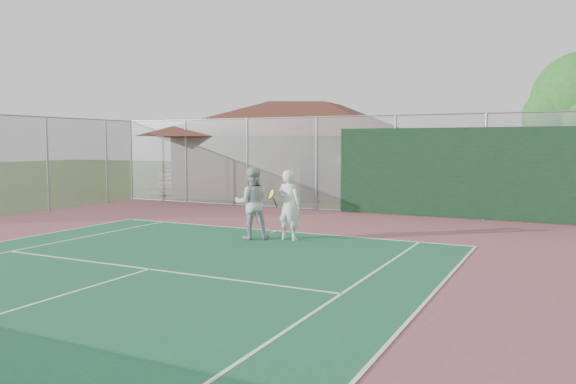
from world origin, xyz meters
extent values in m
cylinder|color=gray|center=(-10.00, 17.00, 1.75)|extent=(0.08, 0.08, 3.50)
cylinder|color=gray|center=(-7.00, 17.00, 1.75)|extent=(0.08, 0.08, 3.50)
cylinder|color=gray|center=(-4.00, 17.00, 1.75)|extent=(0.08, 0.08, 3.50)
cylinder|color=gray|center=(-1.00, 17.00, 1.75)|extent=(0.08, 0.08, 3.50)
cylinder|color=gray|center=(2.00, 17.00, 1.75)|extent=(0.08, 0.08, 3.50)
cylinder|color=gray|center=(5.00, 17.00, 1.75)|extent=(0.08, 0.08, 3.50)
cylinder|color=gray|center=(0.00, 17.00, 3.50)|extent=(20.00, 0.05, 0.05)
cylinder|color=gray|center=(0.00, 17.00, 0.05)|extent=(20.00, 0.05, 0.05)
cube|color=#999EA0|center=(0.00, 17.00, 1.75)|extent=(20.00, 0.02, 3.50)
cube|color=black|center=(5.00, 16.95, 1.55)|extent=(10.00, 0.04, 3.00)
cylinder|color=gray|center=(-10.00, 15.50, 1.75)|extent=(0.08, 0.08, 3.50)
cylinder|color=gray|center=(-10.00, 12.50, 1.75)|extent=(0.08, 0.08, 3.50)
cube|color=#999EA0|center=(-10.00, 12.50, 1.75)|extent=(0.02, 9.00, 3.50)
cube|color=tan|center=(-4.27, 23.22, 1.41)|extent=(12.94, 10.40, 2.82)
cube|color=brown|center=(-4.27, 23.22, 2.86)|extent=(13.52, 10.98, 0.17)
pyramid|color=brown|center=(-4.27, 23.22, 4.51)|extent=(14.23, 11.44, 1.69)
cube|color=black|center=(-2.39, 19.43, 0.99)|extent=(0.85, 0.06, 1.97)
cube|color=#A42825|center=(-8.82, 19.08, 0.37)|extent=(3.06, 1.40, 0.05)
cube|color=#B2B5BA|center=(-8.82, 18.82, 0.16)|extent=(3.05, 1.37, 0.04)
cube|color=#A42825|center=(-8.82, 19.66, 0.74)|extent=(3.06, 1.40, 0.05)
cube|color=#B2B5BA|center=(-8.82, 19.40, 0.53)|extent=(3.05, 1.37, 0.04)
cube|color=#A42825|center=(-8.82, 20.24, 1.11)|extent=(3.06, 1.40, 0.05)
cube|color=#B2B5BA|center=(-8.82, 19.98, 0.90)|extent=(3.05, 1.37, 0.04)
cube|color=#B2B5BA|center=(-10.30, 19.66, 0.58)|extent=(0.73, 1.80, 1.16)
cube|color=#B2B5BA|center=(-7.35, 19.66, 0.58)|extent=(0.73, 1.80, 1.16)
sphere|color=#1F5B1C|center=(6.92, 20.45, 3.49)|extent=(2.25, 2.25, 2.25)
sphere|color=#1F5B1C|center=(7.48, 21.80, 3.83)|extent=(2.25, 2.25, 2.25)
imported|color=silver|center=(0.98, 10.71, 0.91)|extent=(0.71, 0.51, 1.83)
imported|color=#B2B5B7|center=(0.04, 10.43, 0.94)|extent=(1.16, 1.09, 1.89)
camera|label=1|loc=(7.43, -2.24, 2.54)|focal=35.00mm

